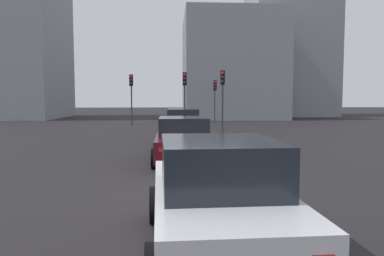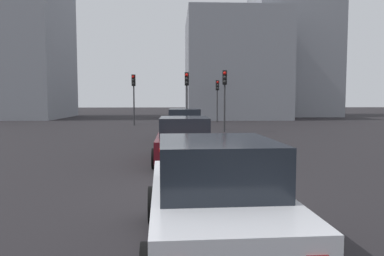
# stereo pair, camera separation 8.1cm
# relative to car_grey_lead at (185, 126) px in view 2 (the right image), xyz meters

# --- Properties ---
(ground_plane) EXTENTS (160.00, 160.00, 0.20)m
(ground_plane) POSITION_rel_car_grey_lead_xyz_m (-10.29, 0.06, -0.88)
(ground_plane) COLOR black
(car_grey_lead) EXTENTS (4.12, 2.03, 1.64)m
(car_grey_lead) POSITION_rel_car_grey_lead_xyz_m (0.00, 0.00, 0.00)
(car_grey_lead) COLOR slate
(car_grey_lead) RESTS_ON ground_plane
(car_maroon_second) EXTENTS (4.64, 2.06, 1.53)m
(car_maroon_second) POSITION_rel_car_grey_lead_xyz_m (-5.86, 0.17, -0.04)
(car_maroon_second) COLOR #510F16
(car_maroon_second) RESTS_ON ground_plane
(car_white_third) EXTENTS (4.20, 2.07, 1.62)m
(car_white_third) POSITION_rel_car_grey_lead_xyz_m (-13.55, -0.08, -0.01)
(car_white_third) COLOR silver
(car_white_third) RESTS_ON ground_plane
(traffic_light_near_left) EXTENTS (0.32, 0.29, 3.94)m
(traffic_light_near_left) POSITION_rel_car_grey_lead_xyz_m (7.06, -0.32, 2.06)
(traffic_light_near_left) COLOR #2D2D30
(traffic_light_near_left) RESTS_ON ground_plane
(traffic_light_near_right) EXTENTS (0.33, 0.31, 3.93)m
(traffic_light_near_right) POSITION_rel_car_grey_lead_xyz_m (5.08, -2.66, 2.05)
(traffic_light_near_right) COLOR #2D2D30
(traffic_light_near_right) RESTS_ON ground_plane
(traffic_light_far_left) EXTENTS (0.32, 0.30, 3.78)m
(traffic_light_far_left) POSITION_rel_car_grey_lead_xyz_m (15.19, -3.34, 1.95)
(traffic_light_far_left) COLOR #2D2D30
(traffic_light_far_left) RESTS_ON ground_plane
(traffic_light_far_right) EXTENTS (0.32, 0.30, 4.03)m
(traffic_light_far_right) POSITION_rel_car_grey_lead_xyz_m (11.28, 3.77, 2.12)
(traffic_light_far_right) COLOR #2D2D30
(traffic_light_far_right) RESTS_ON ground_plane
(building_facade_left) EXTENTS (8.67, 9.77, 15.79)m
(building_facade_left) POSITION_rel_car_grey_lead_xyz_m (27.39, -13.94, 7.11)
(building_facade_left) COLOR gray
(building_facade_left) RESTS_ON ground_plane
(building_facade_center) EXTENTS (12.55, 10.28, 11.11)m
(building_facade_center) POSITION_rel_car_grey_lead_xyz_m (23.26, -5.94, 4.77)
(building_facade_center) COLOR gray
(building_facade_center) RESTS_ON ground_plane
(building_facade_right) EXTENTS (11.29, 6.70, 15.70)m
(building_facade_right) POSITION_rel_car_grey_lead_xyz_m (23.47, 16.06, 7.07)
(building_facade_right) COLOR gray
(building_facade_right) RESTS_ON ground_plane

